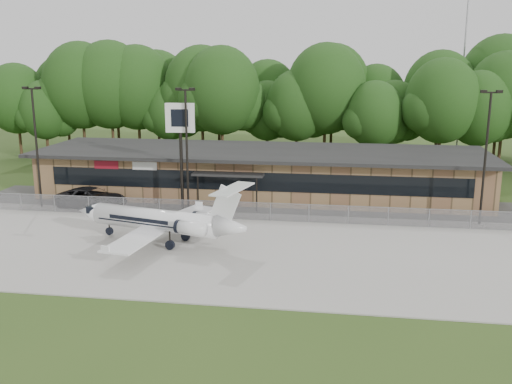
% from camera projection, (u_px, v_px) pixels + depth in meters
% --- Properties ---
extents(ground, '(160.00, 160.00, 0.00)m').
position_uv_depth(ground, '(198.00, 297.00, 30.50)').
color(ground, '#2F491A').
rests_on(ground, ground).
extents(apron, '(64.00, 18.00, 0.08)m').
position_uv_depth(apron, '(228.00, 248.00, 38.19)').
color(apron, '#9E9B93').
rests_on(apron, ground).
extents(parking_lot, '(50.00, 9.00, 0.06)m').
position_uv_depth(parking_lot, '(254.00, 206.00, 49.27)').
color(parking_lot, '#383835').
rests_on(parking_lot, ground).
extents(terminal, '(41.00, 11.65, 4.30)m').
position_uv_depth(terminal, '(261.00, 172.00, 53.05)').
color(terminal, olive).
rests_on(terminal, ground).
extents(fence, '(46.00, 0.04, 1.52)m').
position_uv_depth(fence, '(245.00, 211.00, 44.76)').
color(fence, gray).
rests_on(fence, ground).
extents(treeline, '(72.00, 12.00, 15.00)m').
position_uv_depth(treeline, '(282.00, 101.00, 69.23)').
color(treeline, '#193711').
rests_on(treeline, ground).
extents(radio_mast, '(0.20, 0.20, 25.00)m').
position_uv_depth(radio_mast, '(464.00, 58.00, 70.68)').
color(radio_mast, gray).
rests_on(radio_mast, ground).
extents(light_pole_left, '(1.55, 0.30, 10.23)m').
position_uv_depth(light_pole_left, '(36.00, 138.00, 47.63)').
color(light_pole_left, black).
rests_on(light_pole_left, ground).
extents(light_pole_mid, '(1.55, 0.30, 10.23)m').
position_uv_depth(light_pole_mid, '(187.00, 141.00, 45.75)').
color(light_pole_mid, black).
rests_on(light_pole_mid, ground).
extents(light_pole_right, '(1.55, 0.30, 10.23)m').
position_uv_depth(light_pole_right, '(486.00, 148.00, 42.41)').
color(light_pole_right, black).
rests_on(light_pole_right, ground).
extents(business_jet, '(13.35, 12.00, 4.52)m').
position_uv_depth(business_jet, '(162.00, 222.00, 38.85)').
color(business_jet, white).
rests_on(business_jet, ground).
extents(suv, '(6.67, 4.11, 1.72)m').
position_uv_depth(suv, '(92.00, 198.00, 48.59)').
color(suv, '#28282A').
rests_on(suv, ground).
extents(pole_sign, '(2.37, 0.42, 9.00)m').
position_uv_depth(pole_sign, '(180.00, 129.00, 45.91)').
color(pole_sign, black).
rests_on(pole_sign, ground).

